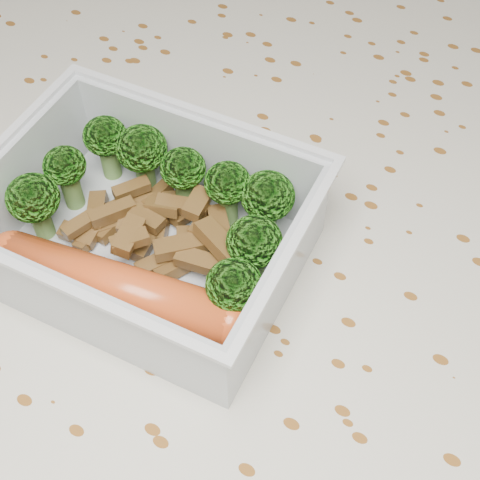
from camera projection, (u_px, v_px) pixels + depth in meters
The scene contains 6 objects.
dining_table at pixel (240, 329), 0.51m from camera, with size 1.40×0.90×0.75m.
tablecloth at pixel (239, 294), 0.47m from camera, with size 1.46×0.96×0.19m.
lunch_container at pixel (147, 236), 0.42m from camera, with size 0.21×0.16×0.07m.
broccoli_florets at pixel (171, 195), 0.42m from camera, with size 0.18×0.11×0.05m.
meat_pile at pixel (151, 227), 0.43m from camera, with size 0.12×0.08×0.03m.
sausage at pixel (118, 288), 0.40m from camera, with size 0.17×0.05×0.03m.
Camera 1 is at (0.12, -0.22, 1.12)m, focal length 50.00 mm.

